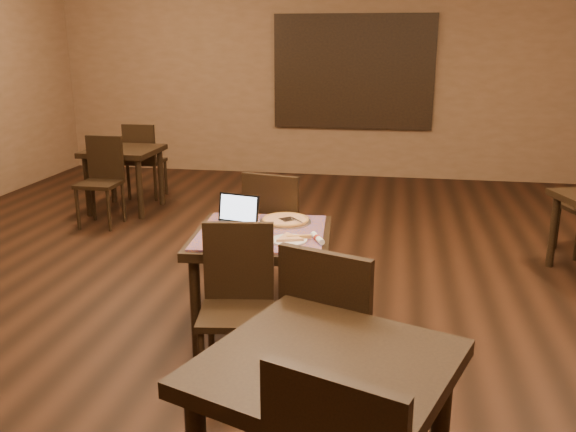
% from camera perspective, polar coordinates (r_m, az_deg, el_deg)
% --- Properties ---
extents(ground, '(10.00, 10.00, 0.00)m').
position_cam_1_polar(ground, '(4.79, -4.97, -8.72)').
color(ground, black).
rests_on(ground, ground).
extents(wall_back, '(8.00, 0.02, 3.00)m').
position_cam_1_polar(wall_back, '(9.28, 2.97, 13.02)').
color(wall_back, '#896245').
rests_on(wall_back, ground).
extents(mural, '(2.34, 0.05, 1.64)m').
position_cam_1_polar(mural, '(9.18, 6.12, 13.23)').
color(mural, '#296496').
rests_on(mural, wall_back).
extents(tiled_table, '(0.99, 0.99, 0.76)m').
position_cam_1_polar(tiled_table, '(4.16, -2.46, -2.78)').
color(tiled_table, black).
rests_on(tiled_table, ground).
extents(chair_main_near, '(0.48, 0.48, 0.98)m').
position_cam_1_polar(chair_main_near, '(3.65, -4.74, -7.49)').
color(chair_main_near, black).
rests_on(chair_main_near, ground).
extents(chair_main_far, '(0.54, 0.54, 1.04)m').
position_cam_1_polar(chair_main_far, '(4.76, -1.09, -1.22)').
color(chair_main_far, black).
rests_on(chair_main_far, ground).
extents(laptop, '(0.34, 0.30, 0.21)m').
position_cam_1_polar(laptop, '(4.25, -4.83, -0.19)').
color(laptop, black).
rests_on(laptop, tiled_table).
extents(plate, '(0.24, 0.24, 0.01)m').
position_cam_1_polar(plate, '(3.92, 0.09, -2.29)').
color(plate, white).
rests_on(plate, tiled_table).
extents(pizza_slice, '(0.26, 0.26, 0.02)m').
position_cam_1_polar(pizza_slice, '(3.92, 0.09, -2.06)').
color(pizza_slice, beige).
rests_on(pizza_slice, plate).
extents(pizza_pan, '(0.37, 0.37, 0.01)m').
position_cam_1_polar(pizza_pan, '(4.33, -0.24, -0.52)').
color(pizza_pan, silver).
rests_on(pizza_pan, tiled_table).
extents(pizza_whole, '(0.33, 0.33, 0.02)m').
position_cam_1_polar(pizza_whole, '(4.33, -0.24, -0.35)').
color(pizza_whole, beige).
rests_on(pizza_whole, pizza_pan).
extents(spatula, '(0.23, 0.25, 0.01)m').
position_cam_1_polar(spatula, '(4.30, -0.03, -0.32)').
color(spatula, silver).
rests_on(spatula, pizza_whole).
extents(napkin_roll, '(0.11, 0.18, 0.04)m').
position_cam_1_polar(napkin_roll, '(3.93, 2.78, -2.08)').
color(napkin_roll, white).
rests_on(napkin_roll, tiled_table).
extents(other_table_b, '(0.81, 0.81, 0.76)m').
position_cam_1_polar(other_table_b, '(7.59, -15.12, 5.16)').
color(other_table_b, black).
rests_on(other_table_b, ground).
extents(other_table_b_chair_near, '(0.43, 0.43, 0.98)m').
position_cam_1_polar(other_table_b_chair_near, '(7.10, -17.00, 3.65)').
color(other_table_b_chair_near, black).
rests_on(other_table_b_chair_near, ground).
extents(other_table_b_chair_far, '(0.43, 0.43, 0.98)m').
position_cam_1_polar(other_table_b_chair_far, '(8.12, -13.39, 5.42)').
color(other_table_b_chair_far, black).
rests_on(other_table_b_chair_far, ground).
extents(other_table_c, '(1.15, 1.15, 0.84)m').
position_cam_1_polar(other_table_c, '(2.46, 3.58, -16.15)').
color(other_table_c, black).
rests_on(other_table_c, ground).
extents(other_table_c_chair_far, '(0.60, 0.60, 1.09)m').
position_cam_1_polar(other_table_c_chair_far, '(3.06, 4.34, -11.10)').
color(other_table_c_chair_far, black).
rests_on(other_table_c_chair_far, ground).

